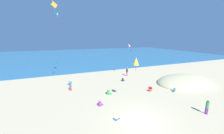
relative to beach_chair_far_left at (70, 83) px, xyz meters
The scene contains 18 objects.
ground_plane 5.78m from the beach_chair_far_left, 24.06° to the right, with size 120.00×120.00×0.00m, color #C6B58C.
ocean_water 36.68m from the beach_chair_far_left, 81.73° to the left, with size 120.00×60.00×0.05m, color teal.
dune_mound 19.21m from the beach_chair_far_left, 19.42° to the right, with size 9.96×6.97×2.50m, color #C1B788.
beach_chair_far_left is the anchor object (origin of this frame).
beach_chair_far_right 12.65m from the beach_chair_far_left, 33.66° to the right, with size 0.81×0.80×0.63m.
cooler_box 11.85m from the beach_chair_far_left, 73.19° to the right, with size 0.62×0.49×0.25m.
person_0 7.52m from the beach_chair_far_left, 52.39° to the right, with size 0.72×0.60×0.80m.
person_1 10.96m from the beach_chair_far_left, ahead, with size 0.47×0.47×1.71m.
person_2 9.00m from the beach_chair_far_left, 11.32° to the right, with size 0.53×0.32×0.65m.
person_4 8.82m from the beach_chair_far_left, 72.46° to the right, with size 0.61×0.43×0.70m.
person_5 2.84m from the beach_chair_far_left, 91.59° to the right, with size 0.36×0.36×1.39m.
person_6 16.05m from the beach_chair_far_left, 32.03° to the right, with size 0.56×0.36×0.65m.
person_7 18.38m from the beach_chair_far_left, 48.94° to the right, with size 0.31×0.31×1.49m.
kite_teal 14.13m from the beach_chair_far_left, 97.27° to the left, with size 0.59×0.59×0.91m.
kite_orange 12.30m from the beach_chair_far_left, 125.43° to the left, with size 0.92×0.53×1.77m.
kite_pink 12.48m from the beach_chair_far_left, ahead, with size 0.67×0.51×1.33m.
kite_blue 18.68m from the beach_chair_far_left, 27.81° to the left, with size 0.23×0.55×1.25m.
kite_yellow 12.56m from the beach_chair_far_left, 57.40° to the right, with size 0.86×0.86×1.43m.
Camera 1 is at (-6.21, -8.69, 7.44)m, focal length 20.59 mm.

